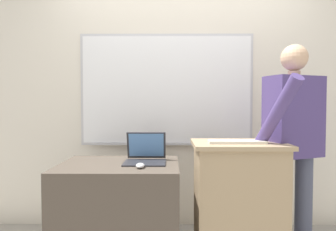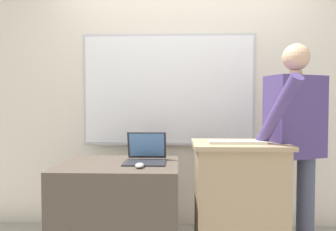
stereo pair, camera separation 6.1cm
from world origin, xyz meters
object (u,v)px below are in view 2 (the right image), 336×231
side_desk (120,213)px  computer_mouse_by_laptop (140,165)px  laptop (146,153)px  lectern_podium (238,205)px  wireless_keyboard (237,142)px  person_presenter (295,138)px

side_desk → computer_mouse_by_laptop: computer_mouse_by_laptop is taller
laptop → side_desk: bearing=-157.4°
lectern_podium → wireless_keyboard: size_ratio=2.33×
laptop → wireless_keyboard: 0.69m
side_desk → laptop: size_ratio=2.82×
laptop → computer_mouse_by_laptop: (-0.02, -0.24, -0.05)m
wireless_keyboard → person_presenter: bearing=17.4°
computer_mouse_by_laptop → person_presenter: bearing=10.4°
side_desk → laptop: bearing=22.6°
side_desk → computer_mouse_by_laptop: (0.17, -0.16, 0.40)m
lectern_podium → wireless_keyboard: wireless_keyboard is taller
person_presenter → computer_mouse_by_laptop: bearing=168.9°
person_presenter → computer_mouse_by_laptop: person_presenter is taller
wireless_keyboard → computer_mouse_by_laptop: bearing=-174.6°
person_presenter → wireless_keyboard: bearing=175.9°
laptop → wireless_keyboard: bearing=-15.0°
wireless_keyboard → lectern_podium: bearing=66.0°
wireless_keyboard → computer_mouse_by_laptop: size_ratio=4.00×
side_desk → computer_mouse_by_laptop: size_ratio=8.82×
laptop → person_presenter: bearing=-1.7°
lectern_podium → person_presenter: (0.43, 0.08, 0.49)m
laptop → computer_mouse_by_laptop: size_ratio=3.13×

